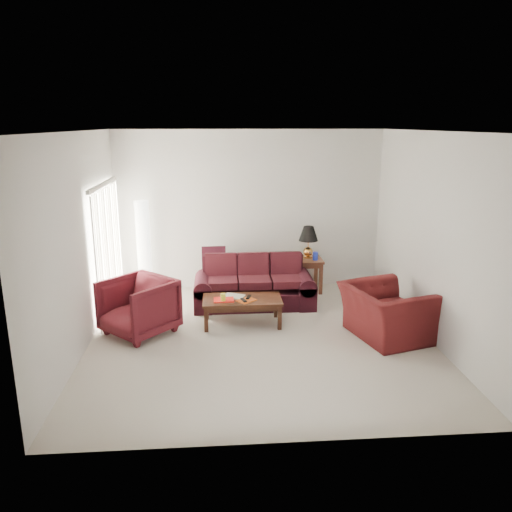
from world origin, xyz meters
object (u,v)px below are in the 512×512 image
at_px(sofa, 254,282).
at_px(armchair_right, 385,313).
at_px(coffee_table, 242,311).
at_px(end_table, 306,275).
at_px(armchair_left, 138,307).
at_px(floor_lamp, 144,248).

bearing_deg(sofa, armchair_right, -41.66).
distance_m(sofa, coffee_table, 0.89).
xyz_separation_m(end_table, coffee_table, (-1.30, -1.56, -0.10)).
height_order(end_table, armchair_left, armchair_left).
xyz_separation_m(sofa, armchair_right, (1.84, -1.48, -0.04)).
height_order(floor_lamp, armchair_right, floor_lamp).
height_order(floor_lamp, armchair_left, floor_lamp).
bearing_deg(armchair_right, floor_lamp, 43.75).
relative_size(floor_lamp, armchair_left, 1.89).
height_order(armchair_right, coffee_table, armchair_right).
relative_size(end_table, armchair_left, 0.67).
bearing_deg(coffee_table, floor_lamp, 122.70).
distance_m(end_table, armchair_right, 2.36).
xyz_separation_m(armchair_right, coffee_table, (-2.09, 0.65, -0.17)).
relative_size(end_table, floor_lamp, 0.35).
bearing_deg(sofa, armchair_left, -152.61).
xyz_separation_m(end_table, armchair_left, (-2.87, -1.80, 0.11)).
xyz_separation_m(floor_lamp, coffee_table, (1.72, -1.55, -0.68)).
bearing_deg(coffee_table, end_table, 35.13).
xyz_separation_m(armchair_left, armchair_right, (3.67, -0.41, -0.04)).
distance_m(armchair_left, coffee_table, 1.61).
bearing_deg(armchair_right, coffee_table, 56.47).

